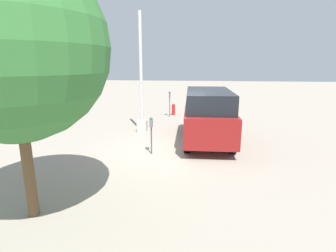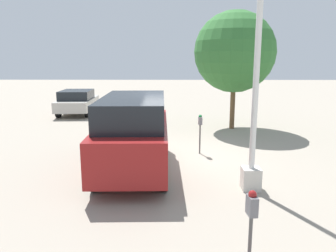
% 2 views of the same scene
% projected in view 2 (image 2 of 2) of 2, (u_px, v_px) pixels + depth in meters
% --- Properties ---
extents(ground_plane, '(80.00, 80.00, 0.00)m').
position_uv_depth(ground_plane, '(182.00, 157.00, 10.73)').
color(ground_plane, gray).
extents(parking_meter_near, '(0.21, 0.13, 1.34)m').
position_uv_depth(parking_meter_near, '(200.00, 125.00, 10.94)').
color(parking_meter_near, '#4C4C4C').
rests_on(parking_meter_near, ground).
extents(parking_meter_far, '(0.21, 0.13, 1.52)m').
position_uv_depth(parking_meter_far, '(251.00, 219.00, 4.26)').
color(parking_meter_far, '#4C4C4C').
rests_on(parking_meter_far, ground).
extents(lamp_post, '(0.44, 0.44, 5.38)m').
position_uv_depth(lamp_post, '(254.00, 128.00, 7.79)').
color(lamp_post, beige).
rests_on(lamp_post, ground).
extents(parked_van, '(4.66, 2.00, 2.13)m').
position_uv_depth(parked_van, '(134.00, 132.00, 9.22)').
color(parked_van, maroon).
rests_on(parked_van, ground).
extents(car_distant, '(3.93, 1.98, 1.39)m').
position_uv_depth(car_distant, '(77.00, 101.00, 18.96)').
color(car_distant, '#B7B2A8').
rests_on(car_distant, ground).
extents(street_tree, '(3.59, 3.59, 5.26)m').
position_uv_depth(street_tree, '(235.00, 52.00, 14.47)').
color(street_tree, brown).
rests_on(street_tree, ground).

